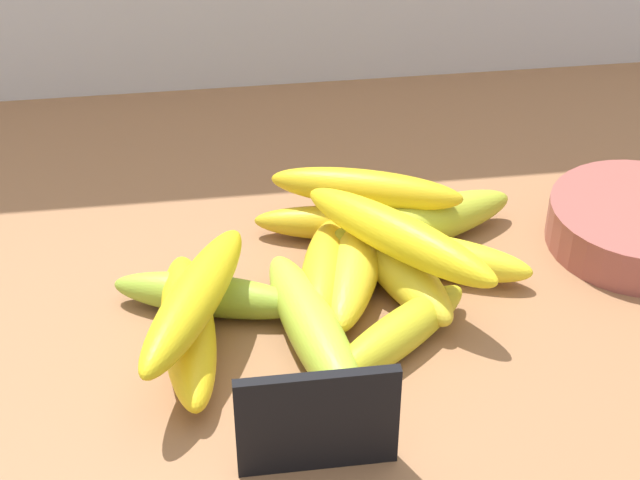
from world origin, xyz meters
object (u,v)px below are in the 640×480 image
chalkboard_sign (318,425)px  banana_5 (210,295)px  banana_8 (325,275)px  banana_10 (366,189)px  banana_3 (411,227)px  banana_1 (313,330)px  fruit_bowl (639,225)px  banana_4 (357,257)px  banana_12 (398,235)px  banana_7 (396,335)px  banana_11 (194,299)px  banana_6 (352,224)px  banana_0 (188,328)px  banana_9 (400,270)px  banana_2 (437,254)px

chalkboard_sign → banana_5: chalkboard_sign is taller
banana_8 → banana_10: bearing=59.3°
banana_3 → banana_5: size_ratio=1.28×
banana_1 → fruit_bowl: bearing=18.6°
banana_4 → banana_12: 5.54cm
banana_4 → banana_7: size_ratio=1.18×
banana_3 → fruit_bowl: bearing=-6.4°
banana_4 → banana_11: 16.82cm
banana_12 → banana_8: bearing=172.7°
chalkboard_sign → banana_6: 27.33cm
banana_8 → banana_10: (4.82, 8.12, 3.01)cm
banana_6 → banana_8: (-3.52, -7.71, 0.35)cm
banana_1 → banana_6: 15.53cm
fruit_bowl → banana_5: (-38.59, -4.58, -0.26)cm
banana_5 → banana_0: bearing=-113.1°
banana_9 → banana_6: bearing=109.5°
banana_9 → banana_11: size_ratio=0.86×
banana_7 → banana_9: size_ratio=1.05×
banana_3 → banana_5: 19.43cm
banana_6 → banana_12: size_ratio=0.92×
fruit_bowl → banana_2: size_ratio=0.99×
banana_0 → banana_6: 19.96cm
banana_0 → banana_11: size_ratio=1.02×
banana_4 → banana_7: banana_4 is taller
banana_3 → banana_10: 5.22cm
banana_10 → banana_7: bearing=-91.3°
banana_0 → banana_1: size_ratio=0.94×
banana_12 → fruit_bowl: bearing=10.5°
banana_5 → banana_11: (-1.15, -5.67, 4.25)cm
chalkboard_sign → banana_5: bearing=110.3°
banana_1 → banana_2: size_ratio=1.19×
banana_2 → banana_3: (-1.53, 3.82, 0.38)cm
banana_10 → banana_3: bearing=-32.5°
banana_10 → banana_11: bearing=-136.4°
fruit_bowl → banana_7: (-24.48, -11.54, -0.26)cm
fruit_bowl → banana_4: size_ratio=0.85×
banana_10 → banana_2: bearing=-49.8°
chalkboard_sign → banana_9: (9.48, 18.46, -1.77)cm
chalkboard_sign → banana_12: 20.22cm
banana_6 → banana_9: banana_9 is taller
chalkboard_sign → banana_6: (6.66, 26.42, -2.22)cm
banana_2 → banana_5: size_ratio=1.00×
banana_0 → banana_11: 4.18cm
banana_4 → fruit_bowl: bearing=3.3°
banana_0 → banana_1: (9.65, -1.43, -0.04)cm
banana_4 → banana_9: size_ratio=1.24×
banana_6 → banana_12: bearing=-74.2°
banana_4 → banana_8: banana_4 is taller
banana_7 → banana_10: bearing=88.7°
chalkboard_sign → banana_7: (7.59, 10.65, -2.13)cm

